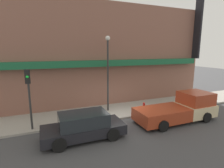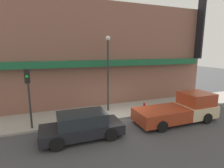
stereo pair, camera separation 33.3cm
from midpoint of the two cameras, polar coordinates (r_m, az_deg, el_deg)
ground_plane at (r=12.65m, az=3.04°, el=-11.40°), size 80.00×80.00×0.00m
sidewalk at (r=14.04m, az=0.17°, el=-8.80°), size 36.00×3.29×0.14m
building at (r=16.17m, az=-4.00°, el=9.31°), size 19.80×3.80×10.80m
pickup_truck at (r=13.04m, az=20.73°, el=-7.59°), size 5.78×2.22×1.89m
parked_car at (r=10.03m, az=-10.24°, el=-13.33°), size 4.49×2.02×1.46m
fire_hydrant at (r=14.06m, az=9.69°, el=-7.23°), size 0.18×0.18×0.66m
street_lamp at (r=13.28m, az=-2.09°, el=6.17°), size 0.36×0.36×5.74m
traffic_light at (r=11.15m, az=-26.35°, el=-1.47°), size 0.28×0.42×3.61m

